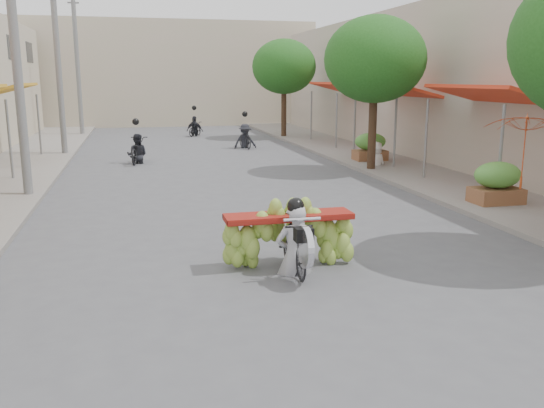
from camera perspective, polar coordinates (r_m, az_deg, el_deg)
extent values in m
cube|color=gray|center=(21.84, 12.61, 3.83)|extent=(4.00, 60.00, 0.12)
cylinder|color=slate|center=(19.66, -24.56, 5.68)|extent=(0.08, 0.08, 2.55)
cube|color=gold|center=(23.85, -24.96, 10.18)|extent=(1.77, 4.00, 0.53)
cylinder|color=slate|center=(22.01, -23.41, 6.37)|extent=(0.08, 0.08, 2.55)
cylinder|color=slate|center=(25.55, -22.08, 7.17)|extent=(0.08, 0.08, 2.55)
cube|color=#1E2328|center=(30.93, -24.42, 13.90)|extent=(0.08, 2.00, 1.10)
cube|color=#1E2328|center=(35.85, -22.94, 13.66)|extent=(0.08, 2.00, 1.10)
cube|color=#B3A494|center=(23.45, 25.31, 10.75)|extent=(8.00, 40.00, 6.00)
cube|color=red|center=(17.35, 20.71, 10.15)|extent=(1.77, 4.20, 0.53)
cylinder|color=slate|center=(15.43, 21.68, 4.40)|extent=(0.08, 0.08, 2.55)
cylinder|color=slate|center=(18.64, 15.00, 6.07)|extent=(0.08, 0.08, 2.55)
cube|color=red|center=(22.58, 12.08, 10.98)|extent=(1.77, 4.20, 0.53)
cylinder|color=slate|center=(20.59, 12.10, 6.77)|extent=(0.08, 0.08, 2.55)
cylinder|color=slate|center=(24.07, 8.20, 7.68)|extent=(0.08, 0.08, 2.55)
cube|color=red|center=(28.12, 6.76, 11.38)|extent=(1.77, 4.20, 0.53)
cylinder|color=slate|center=(26.12, 6.41, 8.08)|extent=(0.08, 0.08, 2.55)
cylinder|color=slate|center=(29.71, 3.91, 8.63)|extent=(0.08, 0.08, 2.55)
cube|color=#C2B399|center=(42.48, -10.29, 12.57)|extent=(20.00, 6.00, 7.00)
cylinder|color=slate|center=(16.67, -24.11, 14.14)|extent=(0.24, 0.24, 8.00)
cylinder|color=slate|center=(25.58, -20.47, 13.43)|extent=(0.24, 0.24, 8.00)
cylinder|color=slate|center=(34.53, -18.72, 13.06)|extent=(0.24, 0.24, 8.00)
cube|color=slate|center=(34.76, -19.10, 18.33)|extent=(0.60, 0.08, 0.08)
cylinder|color=#3A2719|center=(20.10, 9.92, 7.66)|extent=(0.28, 0.28, 3.20)
ellipsoid|color=#215B1B|center=(20.05, 10.16, 13.93)|extent=(3.40, 3.40, 2.90)
cylinder|color=#3A2719|center=(31.46, 1.18, 9.45)|extent=(0.28, 0.28, 3.20)
ellipsoid|color=#215B1B|center=(31.43, 1.20, 13.46)|extent=(3.40, 3.40, 2.90)
cube|color=brown|center=(15.43, 21.32, 1.01)|extent=(1.20, 0.80, 0.50)
ellipsoid|color=#54A03C|center=(15.33, 21.49, 3.14)|extent=(1.20, 0.88, 0.66)
cube|color=brown|center=(22.37, 9.67, 4.95)|extent=(1.20, 0.80, 0.50)
ellipsoid|color=#54A03C|center=(22.31, 9.73, 6.43)|extent=(1.20, 0.88, 0.66)
imported|color=black|center=(9.55, 2.19, -4.08)|extent=(0.51, 1.62, 0.95)
cylinder|color=silver|center=(8.91, 3.32, -4.32)|extent=(0.10, 0.66, 0.66)
cube|color=black|center=(8.96, 3.15, -3.03)|extent=(0.28, 0.22, 0.22)
cylinder|color=silver|center=(8.99, 2.99, -1.52)|extent=(0.60, 0.05, 0.05)
cube|color=maroon|center=(9.78, 1.66, -1.23)|extent=(2.19, 0.55, 0.10)
imported|color=silver|center=(9.33, 2.31, 0.01)|extent=(0.63, 0.47, 1.76)
sphere|color=black|center=(9.16, 2.40, 5.17)|extent=(0.28, 0.28, 0.28)
imported|color=#BB4118|center=(13.76, 24.11, 8.23)|extent=(1.90, 1.90, 1.68)
imported|color=white|center=(21.09, 10.29, 6.11)|extent=(0.92, 0.66, 1.68)
imported|color=black|center=(22.62, -13.22, 5.17)|extent=(1.00, 1.82, 0.97)
imported|color=#222329|center=(22.55, -13.30, 6.79)|extent=(0.88, 0.64, 1.65)
sphere|color=black|center=(22.52, -13.36, 7.94)|extent=(0.26, 0.26, 0.26)
imported|color=black|center=(26.85, -2.69, 6.54)|extent=(0.69, 1.67, 0.95)
imported|color=#222329|center=(26.80, -2.70, 7.93)|extent=(1.12, 0.70, 1.65)
sphere|color=black|center=(26.77, -2.71, 8.90)|extent=(0.26, 0.26, 0.26)
imported|color=black|center=(32.86, -7.66, 7.36)|extent=(1.15, 1.48, 0.79)
imported|color=#222329|center=(32.81, -7.70, 8.63)|extent=(1.11, 0.96, 1.65)
sphere|color=black|center=(32.78, -7.72, 9.43)|extent=(0.26, 0.26, 0.26)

